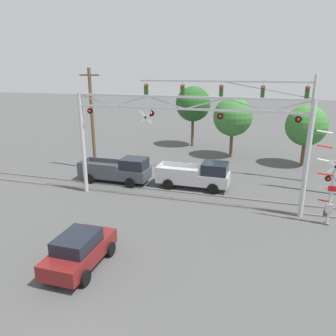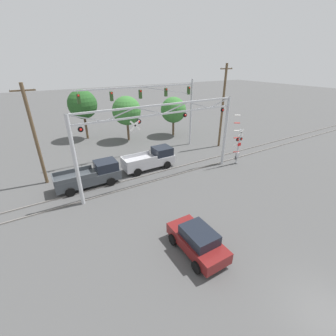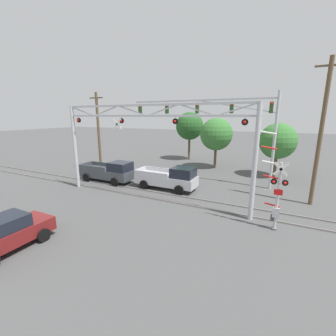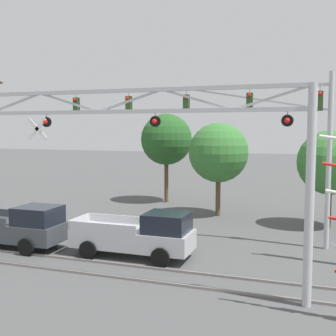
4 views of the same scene
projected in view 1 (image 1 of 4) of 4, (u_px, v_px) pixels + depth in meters
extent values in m
cube|color=gray|center=(184.00, 200.00, 22.66)|extent=(80.00, 0.08, 0.10)
cube|color=gray|center=(189.00, 193.00, 23.98)|extent=(80.00, 0.08, 0.10)
cylinder|color=#B7BABF|center=(83.00, 144.00, 23.43)|extent=(0.29, 0.29, 7.17)
cylinder|color=#B7BABF|center=(307.00, 161.00, 19.31)|extent=(0.29, 0.29, 7.17)
cube|color=#B7BABF|center=(185.00, 109.00, 20.56)|extent=(15.23, 0.14, 0.14)
cube|color=#B7BABF|center=(185.00, 97.00, 20.35)|extent=(15.23, 0.14, 0.14)
cube|color=#B7BABF|center=(96.00, 100.00, 22.17)|extent=(2.51, 0.08, 0.82)
cube|color=#B7BABF|center=(130.00, 101.00, 21.48)|extent=(2.51, 0.08, 0.82)
cube|color=#B7BABF|center=(166.00, 102.00, 20.80)|extent=(2.51, 0.08, 0.82)
cube|color=#B7BABF|center=(205.00, 104.00, 20.11)|extent=(2.51, 0.08, 0.82)
cube|color=#B7BABF|center=(246.00, 105.00, 19.43)|extent=(2.51, 0.08, 0.82)
cube|color=#B7BABF|center=(290.00, 106.00, 18.74)|extent=(2.51, 0.08, 0.82)
cylinder|color=black|center=(90.00, 111.00, 22.52)|extent=(0.38, 0.10, 0.38)
sphere|color=red|center=(89.00, 111.00, 22.45)|extent=(0.18, 0.18, 0.18)
cylinder|color=#B7BABF|center=(90.00, 107.00, 22.45)|extent=(0.04, 0.04, 0.10)
cylinder|color=black|center=(151.00, 113.00, 21.28)|extent=(0.38, 0.10, 0.38)
sphere|color=red|center=(151.00, 114.00, 21.22)|extent=(0.18, 0.18, 0.18)
cylinder|color=#B7BABF|center=(151.00, 110.00, 21.21)|extent=(0.04, 0.04, 0.10)
cylinder|color=black|center=(220.00, 116.00, 20.05)|extent=(0.38, 0.10, 0.38)
sphere|color=red|center=(220.00, 116.00, 19.99)|extent=(0.18, 0.18, 0.18)
cylinder|color=#B7BABF|center=(220.00, 112.00, 19.98)|extent=(0.04, 0.04, 0.10)
cylinder|color=black|center=(298.00, 119.00, 18.82)|extent=(0.38, 0.10, 0.38)
sphere|color=red|center=(298.00, 119.00, 18.75)|extent=(0.18, 0.18, 0.18)
cylinder|color=#B7BABF|center=(299.00, 115.00, 18.75)|extent=(0.04, 0.04, 0.10)
cube|color=white|center=(146.00, 117.00, 21.37)|extent=(0.88, 0.03, 0.88)
cube|color=white|center=(146.00, 117.00, 21.37)|extent=(0.88, 0.03, 0.88)
cylinder|color=black|center=(145.00, 117.00, 21.35)|extent=(0.04, 0.04, 0.02)
cylinder|color=#B7BABF|center=(331.00, 193.00, 18.70)|extent=(0.16, 0.16, 3.92)
cylinder|color=#59595B|center=(326.00, 224.00, 19.26)|extent=(0.35, 0.35, 0.10)
cube|color=white|center=(336.00, 167.00, 18.13)|extent=(0.78, 0.03, 0.78)
cube|color=white|center=(336.00, 167.00, 18.13)|extent=(0.78, 0.03, 0.78)
cylinder|color=black|center=(336.00, 167.00, 18.11)|extent=(0.04, 0.04, 0.02)
cylinder|color=black|center=(328.00, 179.00, 18.53)|extent=(0.32, 0.09, 0.32)
sphere|color=red|center=(328.00, 179.00, 18.47)|extent=(0.16, 0.16, 0.16)
cube|color=#B7BABF|center=(333.00, 179.00, 18.45)|extent=(0.64, 0.06, 0.06)
cube|color=red|center=(332.00, 189.00, 18.52)|extent=(0.44, 0.02, 0.32)
cube|color=#B2B2B7|center=(329.00, 208.00, 18.97)|extent=(0.36, 0.28, 0.56)
cylinder|color=red|center=(325.00, 201.00, 18.92)|extent=(0.82, 0.09, 0.20)
cylinder|color=white|center=(325.00, 188.00, 18.71)|extent=(0.82, 0.09, 0.20)
cylinder|color=red|center=(325.00, 174.00, 18.51)|extent=(0.82, 0.09, 0.20)
cylinder|color=white|center=(325.00, 160.00, 18.31)|extent=(0.82, 0.09, 0.20)
cylinder|color=red|center=(325.00, 146.00, 18.10)|extent=(0.82, 0.09, 0.20)
cylinder|color=white|center=(325.00, 132.00, 17.90)|extent=(0.82, 0.09, 0.20)
cube|color=#3F3F42|center=(326.00, 213.00, 19.11)|extent=(0.24, 0.12, 0.36)
cylinder|color=#B7BABF|center=(310.00, 130.00, 25.52)|extent=(0.24, 0.24, 8.40)
cube|color=#B7BABF|center=(222.00, 81.00, 26.40)|extent=(14.03, 0.14, 0.14)
cube|color=#B7BABF|center=(266.00, 90.00, 25.61)|extent=(7.03, 0.08, 1.28)
cylinder|color=#B7BABF|center=(146.00, 82.00, 28.24)|extent=(0.04, 0.04, 0.30)
cube|color=#28471E|center=(146.00, 90.00, 28.42)|extent=(0.30, 0.26, 0.92)
sphere|color=red|center=(145.00, 86.00, 28.17)|extent=(0.18, 0.18, 0.18)
cylinder|color=#B7BABF|center=(183.00, 83.00, 27.34)|extent=(0.04, 0.04, 0.30)
cube|color=#28471E|center=(182.00, 90.00, 27.52)|extent=(0.30, 0.26, 0.92)
sphere|color=red|center=(182.00, 86.00, 27.27)|extent=(0.18, 0.18, 0.18)
cylinder|color=#B7BABF|center=(222.00, 83.00, 26.45)|extent=(0.04, 0.04, 0.30)
cube|color=#28471E|center=(221.00, 91.00, 26.62)|extent=(0.30, 0.26, 0.92)
sphere|color=red|center=(221.00, 87.00, 26.38)|extent=(0.18, 0.18, 0.18)
cylinder|color=#B7BABF|center=(263.00, 84.00, 25.55)|extent=(0.04, 0.04, 0.30)
cube|color=#28471E|center=(263.00, 92.00, 25.73)|extent=(0.30, 0.26, 0.92)
sphere|color=red|center=(263.00, 88.00, 25.48)|extent=(0.18, 0.18, 0.18)
cylinder|color=#B7BABF|center=(308.00, 84.00, 24.65)|extent=(0.04, 0.04, 0.30)
cube|color=#28471E|center=(307.00, 93.00, 24.83)|extent=(0.30, 0.26, 0.92)
sphere|color=red|center=(308.00, 88.00, 24.58)|extent=(0.18, 0.18, 0.18)
cube|color=#B7B7BC|center=(193.00, 177.00, 25.03)|extent=(5.48, 1.91, 0.85)
cube|color=black|center=(215.00, 168.00, 24.33)|extent=(1.86, 1.76, 0.84)
cube|color=#B7B7BC|center=(177.00, 172.00, 24.30)|extent=(3.22, 0.08, 0.38)
cube|color=#B7B7BC|center=(183.00, 165.00, 25.97)|extent=(3.22, 0.08, 0.38)
cube|color=#B7B7BC|center=(159.00, 167.00, 25.59)|extent=(0.10, 1.83, 0.38)
cylinder|color=black|center=(213.00, 189.00, 23.80)|extent=(0.81, 0.24, 0.81)
cylinder|color=black|center=(217.00, 181.00, 25.57)|extent=(0.81, 0.24, 0.81)
cylinder|color=black|center=(168.00, 184.00, 24.73)|extent=(0.81, 0.24, 0.81)
cylinder|color=black|center=(175.00, 177.00, 26.50)|extent=(0.81, 0.24, 0.81)
cube|color=#3D4247|center=(115.00, 172.00, 26.30)|extent=(5.66, 1.91, 0.85)
cube|color=black|center=(134.00, 164.00, 25.58)|extent=(1.92, 1.76, 0.84)
cube|color=#3D4247|center=(97.00, 167.00, 25.57)|extent=(3.34, 0.08, 0.38)
cube|color=#3D4247|center=(107.00, 161.00, 27.25)|extent=(3.34, 0.08, 0.38)
cube|color=#3D4247|center=(83.00, 162.00, 26.89)|extent=(0.10, 1.83, 0.38)
cylinder|color=black|center=(130.00, 183.00, 25.05)|extent=(0.81, 0.24, 0.81)
cylinder|color=black|center=(139.00, 175.00, 26.82)|extent=(0.81, 0.24, 0.81)
cylinder|color=black|center=(89.00, 179.00, 26.02)|extent=(0.81, 0.24, 0.81)
cylinder|color=black|center=(101.00, 172.00, 27.79)|extent=(0.81, 0.24, 0.81)
cube|color=maroon|center=(80.00, 253.00, 15.03)|extent=(1.80, 4.02, 0.71)
cube|color=black|center=(77.00, 241.00, 14.68)|extent=(1.53, 2.09, 0.62)
cylinder|color=black|center=(78.00, 244.00, 16.49)|extent=(0.24, 0.69, 0.69)
cylinder|color=black|center=(110.00, 249.00, 15.98)|extent=(0.24, 0.69, 0.69)
cylinder|color=black|center=(48.00, 271.00, 14.28)|extent=(0.24, 0.69, 0.69)
cylinder|color=black|center=(85.00, 278.00, 13.77)|extent=(0.24, 0.69, 0.69)
cylinder|color=brown|center=(92.00, 120.00, 28.64)|extent=(0.28, 0.28, 8.86)
cube|color=brown|center=(89.00, 75.00, 27.52)|extent=(1.80, 0.12, 0.12)
cylinder|color=silver|center=(81.00, 74.00, 27.72)|extent=(0.08, 0.08, 0.12)
cylinder|color=silver|center=(98.00, 74.00, 27.27)|extent=(0.08, 0.08, 0.12)
cylinder|color=brown|center=(231.00, 144.00, 33.54)|extent=(0.32, 0.32, 2.82)
sphere|color=#387533|center=(233.00, 117.00, 32.73)|extent=(3.90, 3.90, 3.90)
cylinder|color=brown|center=(303.00, 153.00, 30.55)|extent=(0.32, 0.32, 2.51)
sphere|color=#387533|center=(306.00, 126.00, 29.81)|extent=(3.72, 3.72, 3.72)
cylinder|color=brown|center=(192.00, 131.00, 38.25)|extent=(0.32, 0.32, 3.53)
sphere|color=#265623|center=(193.00, 104.00, 37.33)|extent=(3.96, 3.96, 3.96)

